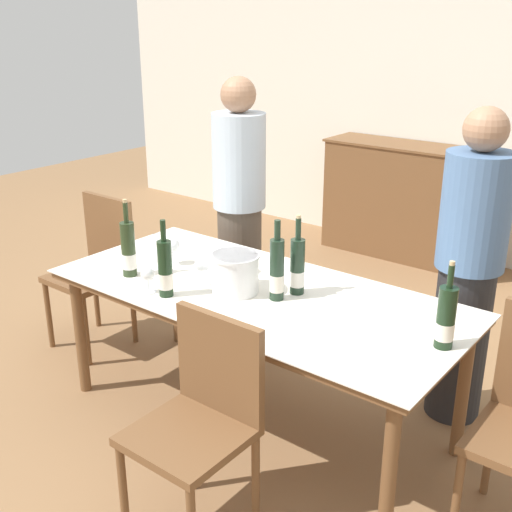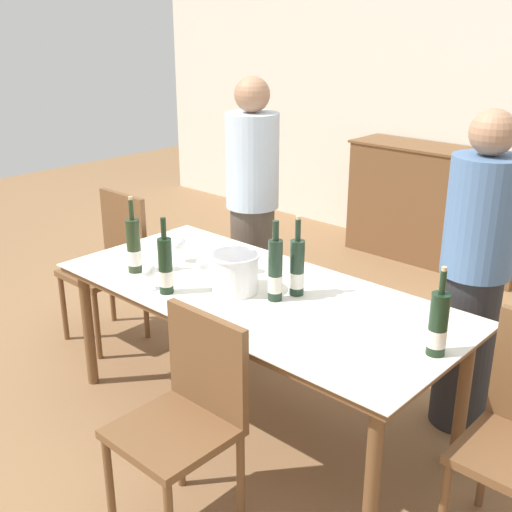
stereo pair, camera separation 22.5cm
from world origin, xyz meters
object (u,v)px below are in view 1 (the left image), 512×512
(wine_bottle_4, at_px, (277,271))
(person_guest_left, at_px, (468,271))
(sideboard_cabinet, at_px, (412,202))
(ice_bucket, at_px, (235,272))
(wine_glass_2, at_px, (236,252))
(wine_bottle_1, at_px, (165,270))
(wine_bottle_2, at_px, (297,267))
(wine_glass_1, at_px, (172,246))
(wine_glass_3, at_px, (148,275))
(chair_left_end, at_px, (98,262))
(dining_table, at_px, (256,303))
(chair_near_front, at_px, (202,412))
(wine_bottle_3, at_px, (129,250))
(wine_bottle_0, at_px, (446,319))
(person_host, at_px, (239,210))
(wine_glass_0, at_px, (203,265))

(wine_bottle_4, height_order, person_guest_left, person_guest_left)
(sideboard_cabinet, xyz_separation_m, ice_bucket, (0.37, -2.79, 0.34))
(ice_bucket, height_order, wine_glass_2, ice_bucket)
(ice_bucket, bearing_deg, wine_bottle_1, -134.01)
(wine_bottle_2, relative_size, wine_glass_1, 2.66)
(wine_glass_3, bearing_deg, wine_bottle_2, 37.34)
(wine_glass_1, relative_size, wine_glass_3, 1.14)
(chair_left_end, bearing_deg, dining_table, -3.75)
(wine_bottle_4, distance_m, chair_near_front, 0.78)
(wine_glass_1, xyz_separation_m, person_guest_left, (1.35, 0.69, -0.03))
(ice_bucket, distance_m, person_guest_left, 1.14)
(wine_bottle_2, relative_size, wine_bottle_3, 0.97)
(sideboard_cabinet, height_order, ice_bucket, sideboard_cabinet)
(wine_bottle_0, relative_size, wine_bottle_2, 0.94)
(wine_bottle_3, bearing_deg, ice_bucket, 17.12)
(sideboard_cabinet, bearing_deg, person_guest_left, -58.98)
(sideboard_cabinet, height_order, wine_glass_3, sideboard_cabinet)
(ice_bucket, height_order, wine_glass_3, ice_bucket)
(sideboard_cabinet, xyz_separation_m, chair_near_front, (0.72, -3.42, 0.04))
(sideboard_cabinet, distance_m, person_host, 2.03)
(wine_bottle_4, bearing_deg, wine_bottle_3, -163.59)
(wine_bottle_4, relative_size, person_host, 0.24)
(wine_glass_2, bearing_deg, wine_bottle_0, -4.56)
(sideboard_cabinet, xyz_separation_m, wine_bottle_0, (1.38, -2.70, 0.37))
(sideboard_cabinet, relative_size, person_host, 0.94)
(sideboard_cabinet, distance_m, wine_bottle_0, 3.05)
(person_guest_left, bearing_deg, sideboard_cabinet, 121.02)
(wine_bottle_1, relative_size, wine_glass_1, 2.56)
(wine_bottle_1, distance_m, wine_bottle_2, 0.62)
(wine_glass_0, height_order, person_guest_left, person_guest_left)
(wine_glass_2, bearing_deg, dining_table, -27.69)
(dining_table, height_order, chair_left_end, chair_left_end)
(chair_left_end, bearing_deg, chair_near_front, -26.13)
(sideboard_cabinet, relative_size, wine_bottle_2, 3.99)
(dining_table, height_order, wine_bottle_4, wine_bottle_4)
(sideboard_cabinet, bearing_deg, wine_glass_3, -89.14)
(chair_left_end, bearing_deg, sideboard_cabinet, 71.61)
(sideboard_cabinet, bearing_deg, wine_glass_0, -86.10)
(wine_bottle_0, distance_m, wine_bottle_2, 0.77)
(wine_glass_3, relative_size, person_host, 0.08)
(person_host, height_order, person_guest_left, person_host)
(person_guest_left, bearing_deg, wine_bottle_2, -135.61)
(wine_glass_0, relative_size, chair_near_front, 0.17)
(wine_glass_2, distance_m, person_host, 0.80)
(dining_table, bearing_deg, person_guest_left, 41.89)
(wine_bottle_2, xyz_separation_m, chair_near_front, (0.11, -0.80, -0.33))
(chair_near_front, distance_m, person_guest_left, 1.51)
(sideboard_cabinet, relative_size, person_guest_left, 0.97)
(sideboard_cabinet, bearing_deg, wine_bottle_1, -87.34)
(wine_bottle_4, height_order, person_host, person_host)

